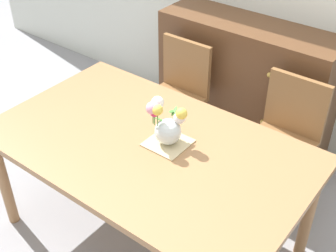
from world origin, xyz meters
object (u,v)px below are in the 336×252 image
object	(u,v)px
chair_left	(178,91)
flower_vase	(167,124)
chair_right	(285,133)
dining_table	(149,154)
dresser	(245,83)

from	to	relation	value
chair_left	flower_vase	xyz separation A→B (m)	(0.53, -0.82, 0.37)
chair_left	chair_right	xyz separation A→B (m)	(0.90, 0.00, 0.00)
dining_table	dresser	bearing A→B (deg)	94.87
chair_left	dresser	distance (m)	0.56
chair_left	flower_vase	world-z (taller)	flower_vase
chair_right	flower_vase	xyz separation A→B (m)	(-0.37, -0.82, 0.37)
chair_left	dresser	size ratio (longest dim) A/B	0.64
chair_left	chair_right	world-z (taller)	same
chair_right	flower_vase	world-z (taller)	flower_vase
dining_table	flower_vase	bearing A→B (deg)	41.51
dining_table	chair_left	world-z (taller)	chair_left
dresser	chair_left	bearing A→B (deg)	-127.23
dining_table	chair_right	bearing A→B (deg)	63.10
chair_left	chair_right	bearing A→B (deg)	-180.00
dining_table	chair_right	size ratio (longest dim) A/B	2.03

